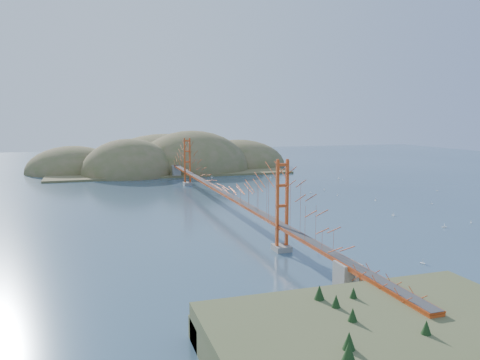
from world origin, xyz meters
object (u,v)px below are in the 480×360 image
object	(u,v)px
fort	(361,296)
sailboat_1	(278,194)
sailboat_2	(444,227)
bridge	(219,170)
sailboat_0	(393,215)

from	to	relation	value
fort	sailboat_1	bearing A→B (deg)	74.94
fort	sailboat_2	distance (m)	35.58
fort	bridge	bearing A→B (deg)	90.48
sailboat_0	sailboat_2	xyz separation A→B (m)	(2.20, -9.73, -0.00)
fort	sailboat_0	distance (m)	40.77
bridge	sailboat_2	size ratio (longest dim) A/B	130.08
fort	sailboat_2	world-z (taller)	fort
sailboat_1	bridge	bearing A→B (deg)	-148.45
sailboat_2	sailboat_1	bearing A→B (deg)	109.36
bridge	sailboat_0	size ratio (longest dim) A/B	128.76
sailboat_0	sailboat_1	bearing A→B (deg)	111.69
bridge	fort	xyz separation A→B (m)	(0.40, -47.98, -6.34)
sailboat_1	sailboat_0	bearing A→B (deg)	-68.31
sailboat_0	sailboat_2	size ratio (longest dim) A/B	1.01
bridge	sailboat_2	bearing A→B (deg)	-42.61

